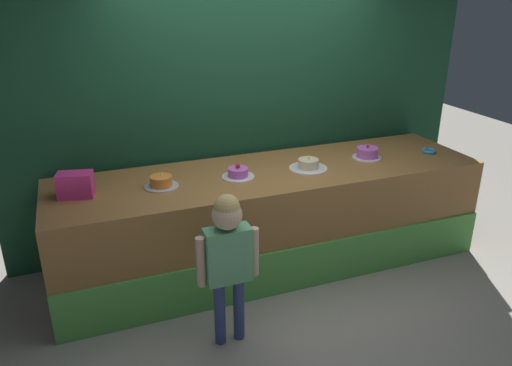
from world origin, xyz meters
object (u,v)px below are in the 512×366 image
pink_box (75,185)px  cake_far_left (161,182)px  donut (429,151)px  cake_center_right (308,165)px  cake_center_left (238,173)px  cake_far_right (367,153)px  child_figure (228,250)px

pink_box → cake_far_left: size_ratio=0.96×
donut → cake_center_right: cake_center_right is taller
pink_box → cake_center_right: pink_box is taller
donut → pink_box: bearing=178.1°
cake_center_left → cake_far_right: size_ratio=1.02×
donut → cake_center_right: 1.28m
child_figure → cake_center_right: size_ratio=3.42×
donut → cake_center_left: cake_center_left is taller
pink_box → donut: (3.20, -0.11, -0.08)m
cake_center_right → donut: bearing=-0.9°
child_figure → cake_center_right: (1.01, 0.83, 0.20)m
donut → child_figure: bearing=-160.5°
cake_far_left → cake_far_right: size_ratio=1.01×
cake_center_left → cake_center_right: (0.64, -0.03, 0.00)m
donut → cake_center_left: 1.92m
cake_center_left → cake_center_right: 0.64m
donut → cake_far_left: 2.56m
donut → cake_far_right: cake_far_right is taller
cake_far_left → cake_far_right: bearing=0.4°
child_figure → pink_box: (-0.91, 0.92, 0.26)m
pink_box → donut: pink_box is taller
cake_far_left → cake_far_right: 1.92m
child_figure → pink_box: 1.32m
cake_far_left → cake_center_left: bearing=-1.9°
pink_box → donut: bearing=-1.9°
cake_far_left → cake_far_right: (1.92, 0.02, 0.01)m
child_figure → donut: size_ratio=8.66×
cake_far_left → donut: bearing=-1.5°
pink_box → cake_far_left: bearing=-3.6°
pink_box → child_figure: bearing=-45.5°
pink_box → cake_center_left: (1.28, -0.06, -0.06)m
pink_box → cake_far_right: pink_box is taller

